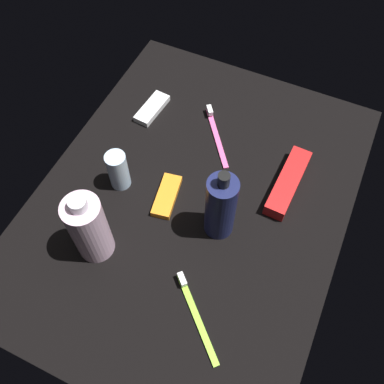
{
  "coord_description": "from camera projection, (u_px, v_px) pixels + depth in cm",
  "views": [
    {
      "loc": [
        -42.36,
        -19.5,
        79.15
      ],
      "look_at": [
        0.0,
        0.0,
        3.0
      ],
      "focal_mm": 39.99,
      "sensor_mm": 36.0,
      "label": 1
    }
  ],
  "objects": [
    {
      "name": "snack_bar_white",
      "position": [
        152.0,
        108.0,
        1.04
      ],
      "size": [
        10.73,
        4.97,
        1.5
      ],
      "primitive_type": "cube",
      "rotation": [
        0.0,
        0.0,
        -0.1
      ],
      "color": "white",
      "rests_on": "ground_plane"
    },
    {
      "name": "toothbrush_pink",
      "position": [
        216.0,
        133.0,
        1.01
      ],
      "size": [
        15.18,
        11.68,
        2.1
      ],
      "color": "#E55999",
      "rests_on": "ground_plane"
    },
    {
      "name": "deodorant_stick",
      "position": [
        118.0,
        170.0,
        0.9
      ],
      "size": [
        4.37,
        4.37,
        9.55
      ],
      "primitive_type": "cylinder",
      "color": "silver",
      "rests_on": "ground_plane"
    },
    {
      "name": "toothbrush_lime",
      "position": [
        195.0,
        312.0,
        0.79
      ],
      "size": [
        13.23,
        13.91,
        2.1
      ],
      "color": "#8CD133",
      "rests_on": "ground_plane"
    },
    {
      "name": "snack_bar_orange",
      "position": [
        167.0,
        196.0,
        0.91
      ],
      "size": [
        10.93,
        5.73,
        1.5
      ],
      "primitive_type": "cube",
      "rotation": [
        0.0,
        0.0,
        0.17
      ],
      "color": "orange",
      "rests_on": "ground_plane"
    },
    {
      "name": "toothpaste_box_red",
      "position": [
        288.0,
        182.0,
        0.92
      ],
      "size": [
        17.77,
        5.16,
        3.2
      ],
      "primitive_type": "cube",
      "rotation": [
        0.0,
        0.0,
        -0.04
      ],
      "color": "red",
      "rests_on": "ground_plane"
    },
    {
      "name": "lotion_bottle",
      "position": [
        221.0,
        207.0,
        0.81
      ],
      "size": [
        5.98,
        5.98,
        19.08
      ],
      "color": "#191E48",
      "rests_on": "ground_plane"
    },
    {
      "name": "bodywash_bottle",
      "position": [
        89.0,
        228.0,
        0.79
      ],
      "size": [
        7.14,
        7.14,
        18.29
      ],
      "color": "silver",
      "rests_on": "ground_plane"
    },
    {
      "name": "ground_plane",
      "position": [
        192.0,
        201.0,
        0.92
      ],
      "size": [
        84.0,
        64.0,
        1.2
      ],
      "primitive_type": "cube",
      "color": "black"
    }
  ]
}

